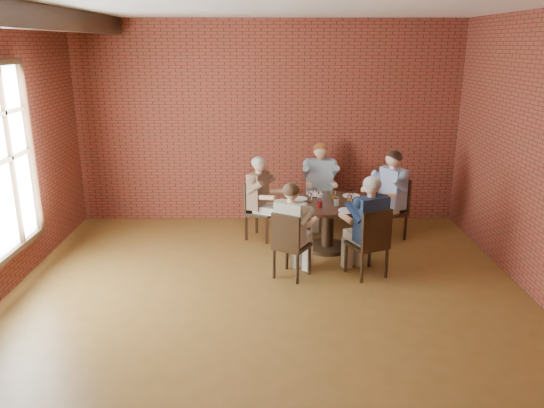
{
  "coord_description": "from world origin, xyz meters",
  "views": [
    {
      "loc": [
        0.02,
        -5.51,
        3.0
      ],
      "look_at": [
        0.06,
        1.0,
        1.02
      ],
      "focal_mm": 35.0,
      "sensor_mm": 36.0,
      "label": 1
    }
  ],
  "objects_px": {
    "chair_a": "(393,206)",
    "chair_d": "(289,243)",
    "smartphone": "(354,206)",
    "chair_e": "(371,241)",
    "dining_table": "(328,216)",
    "diner_e": "(368,227)",
    "diner_c": "(261,199)",
    "diner_b": "(320,185)",
    "chair_b": "(319,194)",
    "diner_a": "(389,196)",
    "chair_c": "(257,207)",
    "diner_d": "(292,231)"
  },
  "relations": [
    {
      "from": "chair_e",
      "to": "smartphone",
      "type": "height_order",
      "value": "chair_e"
    },
    {
      "from": "diner_e",
      "to": "diner_b",
      "type": "bearing_deg",
      "value": -102.38
    },
    {
      "from": "chair_c",
      "to": "chair_e",
      "type": "bearing_deg",
      "value": -109.02
    },
    {
      "from": "diner_a",
      "to": "chair_c",
      "type": "height_order",
      "value": "diner_a"
    },
    {
      "from": "smartphone",
      "to": "diner_a",
      "type": "bearing_deg",
      "value": 68.98
    },
    {
      "from": "diner_a",
      "to": "chair_e",
      "type": "relative_size",
      "value": 1.48
    },
    {
      "from": "diner_c",
      "to": "chair_d",
      "type": "xyz_separation_m",
      "value": [
        0.38,
        -1.53,
        -0.16
      ]
    },
    {
      "from": "diner_c",
      "to": "diner_e",
      "type": "relative_size",
      "value": 0.96
    },
    {
      "from": "chair_b",
      "to": "diner_d",
      "type": "xyz_separation_m",
      "value": [
        -0.56,
        -2.2,
        0.12
      ]
    },
    {
      "from": "diner_c",
      "to": "diner_d",
      "type": "relative_size",
      "value": 1.02
    },
    {
      "from": "chair_a",
      "to": "chair_d",
      "type": "xyz_separation_m",
      "value": [
        -1.72,
        -1.57,
        -0.03
      ]
    },
    {
      "from": "chair_c",
      "to": "diner_c",
      "type": "distance_m",
      "value": 0.18
    },
    {
      "from": "dining_table",
      "to": "smartphone",
      "type": "height_order",
      "value": "smartphone"
    },
    {
      "from": "smartphone",
      "to": "chair_e",
      "type": "bearing_deg",
      "value": -59.84
    },
    {
      "from": "diner_a",
      "to": "chair_c",
      "type": "distance_m",
      "value": 2.1
    },
    {
      "from": "dining_table",
      "to": "diner_c",
      "type": "xyz_separation_m",
      "value": [
        -1.0,
        0.49,
        0.13
      ]
    },
    {
      "from": "dining_table",
      "to": "chair_d",
      "type": "height_order",
      "value": "chair_d"
    },
    {
      "from": "chair_d",
      "to": "chair_e",
      "type": "relative_size",
      "value": 0.95
    },
    {
      "from": "diner_a",
      "to": "diner_b",
      "type": "height_order",
      "value": "diner_a"
    },
    {
      "from": "dining_table",
      "to": "diner_d",
      "type": "relative_size",
      "value": 0.98
    },
    {
      "from": "chair_c",
      "to": "diner_d",
      "type": "relative_size",
      "value": 0.72
    },
    {
      "from": "chair_e",
      "to": "diner_d",
      "type": "bearing_deg",
      "value": -26.54
    },
    {
      "from": "diner_d",
      "to": "diner_e",
      "type": "height_order",
      "value": "diner_e"
    },
    {
      "from": "chair_b",
      "to": "diner_b",
      "type": "distance_m",
      "value": 0.2
    },
    {
      "from": "chair_d",
      "to": "dining_table",
      "type": "bearing_deg",
      "value": -90.0
    },
    {
      "from": "chair_b",
      "to": "chair_d",
      "type": "relative_size",
      "value": 1.07
    },
    {
      "from": "chair_a",
      "to": "chair_e",
      "type": "distance_m",
      "value": 1.67
    },
    {
      "from": "diner_b",
      "to": "smartphone",
      "type": "bearing_deg",
      "value": -75.26
    },
    {
      "from": "diner_a",
      "to": "chair_c",
      "type": "bearing_deg",
      "value": -116.7
    },
    {
      "from": "chair_a",
      "to": "diner_b",
      "type": "distance_m",
      "value": 1.28
    },
    {
      "from": "diner_a",
      "to": "chair_b",
      "type": "relative_size",
      "value": 1.44
    },
    {
      "from": "chair_b",
      "to": "diner_c",
      "type": "relative_size",
      "value": 0.74
    },
    {
      "from": "chair_d",
      "to": "diner_e",
      "type": "distance_m",
      "value": 1.06
    },
    {
      "from": "chair_a",
      "to": "smartphone",
      "type": "xyz_separation_m",
      "value": [
        -0.74,
        -0.73,
        0.23
      ]
    },
    {
      "from": "chair_b",
      "to": "diner_c",
      "type": "bearing_deg",
      "value": -143.9
    },
    {
      "from": "diner_c",
      "to": "diner_e",
      "type": "height_order",
      "value": "diner_e"
    },
    {
      "from": "chair_c",
      "to": "smartphone",
      "type": "relative_size",
      "value": 6.18
    },
    {
      "from": "chair_e",
      "to": "chair_c",
      "type": "bearing_deg",
      "value": -69.4
    },
    {
      "from": "smartphone",
      "to": "dining_table",
      "type": "bearing_deg",
      "value": 173.6
    },
    {
      "from": "chair_a",
      "to": "chair_d",
      "type": "height_order",
      "value": "chair_a"
    },
    {
      "from": "diner_b",
      "to": "diner_d",
      "type": "xyz_separation_m",
      "value": [
        -0.56,
        -2.1,
        -0.06
      ]
    },
    {
      "from": "chair_a",
      "to": "diner_e",
      "type": "xyz_separation_m",
      "value": [
        -0.68,
        -1.45,
        0.16
      ]
    },
    {
      "from": "smartphone",
      "to": "diner_e",
      "type": "bearing_deg",
      "value": -61.94
    },
    {
      "from": "chair_b",
      "to": "chair_d",
      "type": "distance_m",
      "value": 2.35
    },
    {
      "from": "diner_b",
      "to": "chair_e",
      "type": "xyz_separation_m",
      "value": [
        0.48,
        -2.14,
        -0.19
      ]
    },
    {
      "from": "diner_c",
      "to": "chair_d",
      "type": "relative_size",
      "value": 1.44
    },
    {
      "from": "chair_a",
      "to": "diner_c",
      "type": "relative_size",
      "value": 0.74
    },
    {
      "from": "diner_a",
      "to": "diner_c",
      "type": "xyz_separation_m",
      "value": [
        -2.01,
        0.0,
        -0.05
      ]
    },
    {
      "from": "chair_c",
      "to": "diner_c",
      "type": "xyz_separation_m",
      "value": [
        0.08,
        -0.04,
        0.16
      ]
    },
    {
      "from": "chair_d",
      "to": "diner_d",
      "type": "height_order",
      "value": "diner_d"
    }
  ]
}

